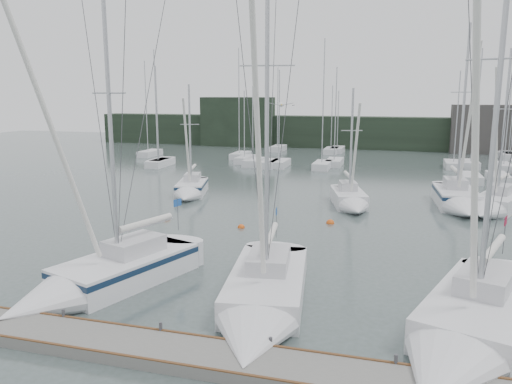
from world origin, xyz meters
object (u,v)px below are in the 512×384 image
sailboat_near_left (94,280)px  buoy_a (241,228)px  sailboat_mid_a (190,190)px  sailboat_mid_d (459,201)px  sailboat_mid_c (351,202)px  buoy_c (166,218)px  buoy_b (330,223)px  sailboat_mid_e (493,206)px  sailboat_near_center (261,306)px  sailboat_near_right (466,334)px

sailboat_near_left → buoy_a: sailboat_near_left is taller
sailboat_mid_a → sailboat_mid_d: sailboat_mid_d is taller
sailboat_mid_c → sailboat_mid_d: bearing=-1.4°
buoy_c → buoy_b: bearing=9.2°
buoy_a → buoy_b: 6.08m
sailboat_mid_e → buoy_a: (-16.45, -8.75, -0.58)m
sailboat_mid_d → buoy_b: 11.06m
sailboat_near_center → sailboat_mid_d: bearing=58.8°
sailboat_near_right → buoy_a: (-12.14, 12.96, -0.60)m
buoy_c → sailboat_mid_a: bearing=100.8°
sailboat_mid_d → sailboat_mid_e: bearing=-20.7°
sailboat_mid_a → sailboat_near_center: bearing=-74.8°
sailboat_mid_e → buoy_b: sailboat_mid_e is taller
buoy_a → sailboat_mid_c: bearing=49.7°
sailboat_mid_a → sailboat_mid_d: 21.43m
sailboat_near_center → buoy_a: (-4.81, 12.58, -0.55)m
sailboat_near_left → sailboat_mid_d: bearing=70.4°
sailboat_near_center → sailboat_mid_c: sailboat_near_center is taller
sailboat_near_right → buoy_b: size_ratio=29.92×
sailboat_near_right → sailboat_near_left: bearing=-163.8°
sailboat_near_center → buoy_b: 15.31m
sailboat_mid_e → sailboat_near_right: bearing=-78.1°
sailboat_near_left → sailboat_near_center: 7.65m
sailboat_mid_c → sailboat_mid_d: sailboat_mid_d is taller
buoy_b → sailboat_mid_d: bearing=37.5°
buoy_c → sailboat_mid_c: bearing=28.6°
sailboat_near_left → sailboat_mid_c: bearing=83.6°
sailboat_mid_a → sailboat_mid_c: sailboat_mid_a is taller
sailboat_mid_a → sailboat_mid_e: bearing=-13.6°
sailboat_mid_e → buoy_c: 23.59m
sailboat_near_left → sailboat_near_center: sailboat_near_center is taller
sailboat_mid_d → sailboat_mid_e: size_ratio=1.16×
sailboat_mid_a → buoy_a: bearing=-63.8°
sailboat_mid_d → buoy_b: sailboat_mid_d is taller
sailboat_mid_d → buoy_c: bearing=-160.9°
buoy_a → sailboat_mid_d: bearing=33.6°
sailboat_mid_c → buoy_c: size_ratio=15.80×
sailboat_near_center → sailboat_mid_c: bearing=77.4°
sailboat_near_right → sailboat_mid_a: bearing=151.4°
sailboat_mid_a → sailboat_mid_d: size_ratio=0.69×
sailboat_mid_d → sailboat_mid_e: sailboat_mid_d is taller
sailboat_mid_d → buoy_a: size_ratio=30.95×
buoy_b → sailboat_mid_c: bearing=79.1°
sailboat_mid_e → buoy_c: sailboat_mid_e is taller
sailboat_near_left → buoy_a: bearing=95.5°
sailboat_near_left → sailboat_mid_e: size_ratio=1.17×
sailboat_near_right → sailboat_mid_e: size_ratio=1.32×
sailboat_mid_e → buoy_c: size_ratio=20.37×
sailboat_near_right → sailboat_mid_a: size_ratio=1.64×
sailboat_near_left → sailboat_near_right: (14.97, -0.77, -0.01)m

